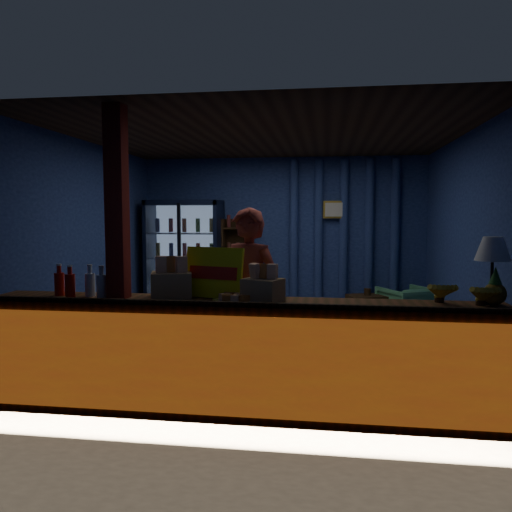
{
  "coord_description": "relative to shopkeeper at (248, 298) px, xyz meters",
  "views": [
    {
      "loc": [
        0.73,
        -5.97,
        1.67
      ],
      "look_at": [
        -0.09,
        -0.2,
        1.19
      ],
      "focal_mm": 35.0,
      "sensor_mm": 36.0,
      "label": 1
    }
  ],
  "objects": [
    {
      "name": "ground",
      "position": [
        0.02,
        1.25,
        -0.87
      ],
      "size": [
        4.6,
        4.6,
        0.0
      ],
      "primitive_type": "plane",
      "color": "#515154",
      "rests_on": "ground"
    },
    {
      "name": "room_walls",
      "position": [
        0.02,
        1.25,
        0.7
      ],
      "size": [
        4.6,
        4.6,
        4.6
      ],
      "color": "navy",
      "rests_on": "ground"
    },
    {
      "name": "counter",
      "position": [
        0.02,
        -0.66,
        -0.39
      ],
      "size": [
        4.4,
        0.57,
        0.99
      ],
      "color": "brown",
      "rests_on": "ground"
    },
    {
      "name": "support_post",
      "position": [
        -1.03,
        -0.65,
        0.43
      ],
      "size": [
        0.16,
        0.16,
        2.6
      ],
      "primitive_type": "cube",
      "color": "maroon",
      "rests_on": "ground"
    },
    {
      "name": "beverage_cooler",
      "position": [
        -1.53,
        3.17,
        0.06
      ],
      "size": [
        1.2,
        0.62,
        1.9
      ],
      "color": "black",
      "rests_on": "ground"
    },
    {
      "name": "bottle_shelf",
      "position": [
        -0.68,
        3.31,
        -0.08
      ],
      "size": [
        0.5,
        0.28,
        1.6
      ],
      "color": "#382312",
      "rests_on": "ground"
    },
    {
      "name": "curtain_folds",
      "position": [
        1.02,
        3.39,
        0.43
      ],
      "size": [
        1.74,
        0.14,
        2.5
      ],
      "color": "navy",
      "rests_on": "room_walls"
    },
    {
      "name": "framed_picture",
      "position": [
        0.87,
        3.35,
        0.88
      ],
      "size": [
        0.36,
        0.04,
        0.28
      ],
      "color": "gold",
      "rests_on": "room_walls"
    },
    {
      "name": "shopkeeper",
      "position": [
        0.0,
        0.0,
        0.0
      ],
      "size": [
        0.75,
        0.63,
        1.74
      ],
      "primitive_type": "imported",
      "rotation": [
        0.0,
        0.0,
        -0.4
      ],
      "color": "#983529",
      "rests_on": "ground"
    },
    {
      "name": "green_chair",
      "position": [
        1.92,
        2.7,
        -0.56
      ],
      "size": [
        0.92,
        0.93,
        0.63
      ],
      "primitive_type": "imported",
      "rotation": [
        0.0,
        0.0,
        3.64
      ],
      "color": "#57AE72",
      "rests_on": "ground"
    },
    {
      "name": "side_table",
      "position": [
        1.35,
        2.66,
        -0.62
      ],
      "size": [
        0.64,
        0.55,
        0.59
      ],
      "color": "#382312",
      "rests_on": "ground"
    },
    {
      "name": "yellow_sign",
      "position": [
        -0.22,
        -0.52,
        0.3
      ],
      "size": [
        0.56,
        0.26,
        0.44
      ],
      "color": "#D9D80B",
      "rests_on": "counter"
    },
    {
      "name": "soda_bottles",
      "position": [
        -1.4,
        -0.63,
        0.19
      ],
      "size": [
        0.52,
        0.17,
        0.28
      ],
      "color": "red",
      "rests_on": "counter"
    },
    {
      "name": "snack_box_left",
      "position": [
        0.23,
        -0.66,
        0.19
      ],
      "size": [
        0.37,
        0.34,
        0.32
      ],
      "color": "#A47C4F",
      "rests_on": "counter"
    },
    {
      "name": "snack_box_centre",
      "position": [
        -0.59,
        -0.56,
        0.21
      ],
      "size": [
        0.41,
        0.37,
        0.36
      ],
      "color": "#A47C4F",
      "rests_on": "counter"
    },
    {
      "name": "pastry_tray",
      "position": [
        0.02,
        -0.7,
        0.1
      ],
      "size": [
        0.42,
        0.42,
        0.07
      ],
      "color": "silver",
      "rests_on": "counter"
    },
    {
      "name": "banana_bunches",
      "position": [
        1.82,
        -0.57,
        0.17
      ],
      "size": [
        0.56,
        0.32,
        0.19
      ],
      "color": "gold",
      "rests_on": "counter"
    },
    {
      "name": "table_lamp",
      "position": [
        2.07,
        -0.51,
        0.51
      ],
      "size": [
        0.28,
        0.28,
        0.55
      ],
      "color": "black",
      "rests_on": "counter"
    },
    {
      "name": "pineapple",
      "position": [
        2.07,
        -0.6,
        0.21
      ],
      "size": [
        0.18,
        0.18,
        0.3
      ],
      "color": "#7E6316",
      "rests_on": "counter"
    }
  ]
}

